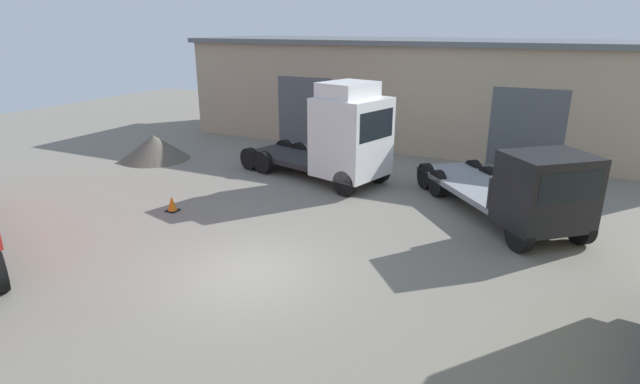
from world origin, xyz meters
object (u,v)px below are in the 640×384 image
at_px(traffic_cone, 172,204).
at_px(gravel_pile, 154,147).
at_px(flatbed_truck_black, 523,190).
at_px(tractor_unit_white, 341,137).

bearing_deg(traffic_cone, gravel_pile, 137.56).
bearing_deg(flatbed_truck_black, tractor_unit_white, -145.59).
height_order(tractor_unit_white, flatbed_truck_black, tractor_unit_white).
bearing_deg(flatbed_truck_black, traffic_cone, -112.25).
xyz_separation_m(gravel_pile, traffic_cone, (5.65, -5.17, -0.34)).
relative_size(flatbed_truck_black, gravel_pile, 2.12).
distance_m(tractor_unit_white, flatbed_truck_black, 7.35).
height_order(gravel_pile, traffic_cone, gravel_pile).
distance_m(flatbed_truck_black, traffic_cone, 11.74).
relative_size(tractor_unit_white, traffic_cone, 12.77).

